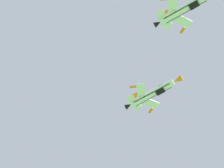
# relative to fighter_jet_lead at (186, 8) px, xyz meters

# --- Properties ---
(fighter_jet_lead) EXTENTS (10.67, 14.86, 4.38)m
(fighter_jet_lead) POSITION_rel_fighter_jet_lead_xyz_m (0.00, 0.00, 0.00)
(fighter_jet_lead) COLOR white
(fighter_jet_left_wing) EXTENTS (10.63, 14.86, 4.40)m
(fighter_jet_left_wing) POSITION_rel_fighter_jet_lead_xyz_m (7.38, 23.22, 4.73)
(fighter_jet_left_wing) COLOR white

